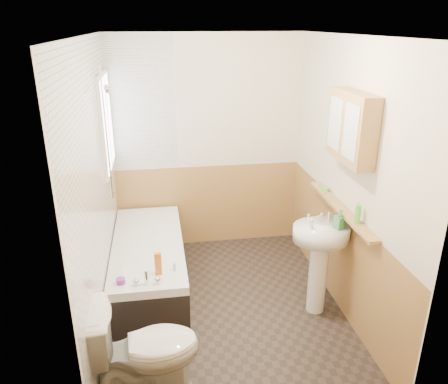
{
  "coord_description": "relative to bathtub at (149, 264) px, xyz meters",
  "views": [
    {
      "loc": [
        -0.58,
        -3.51,
        2.6
      ],
      "look_at": [
        0.0,
        0.15,
        1.15
      ],
      "focal_mm": 35.0,
      "sensor_mm": 36.0,
      "label": 1
    }
  ],
  "objects": [
    {
      "name": "floor",
      "position": [
        0.73,
        -0.48,
        -0.27
      ],
      "size": [
        2.8,
        2.8,
        0.0
      ],
      "primitive_type": "plane",
      "color": "black",
      "rests_on": "ground"
    },
    {
      "name": "ceiling",
      "position": [
        0.73,
        -0.48,
        2.23
      ],
      "size": [
        2.8,
        2.8,
        0.0
      ],
      "primitive_type": "plane",
      "rotation": [
        3.14,
        0.0,
        0.0
      ],
      "color": "white",
      "rests_on": "ground"
    },
    {
      "name": "wall_back",
      "position": [
        0.73,
        0.93,
        0.98
      ],
      "size": [
        2.2,
        0.02,
        2.5
      ],
      "primitive_type": "cube",
      "color": "beige",
      "rests_on": "ground"
    },
    {
      "name": "wall_front",
      "position": [
        0.73,
        -1.89,
        0.98
      ],
      "size": [
        2.2,
        0.02,
        2.5
      ],
      "primitive_type": "cube",
      "color": "beige",
      "rests_on": "ground"
    },
    {
      "name": "wall_left",
      "position": [
        -0.38,
        -0.48,
        0.98
      ],
      "size": [
        0.02,
        2.8,
        2.5
      ],
      "primitive_type": "cube",
      "color": "beige",
      "rests_on": "ground"
    },
    {
      "name": "wall_right",
      "position": [
        1.84,
        -0.48,
        0.98
      ],
      "size": [
        0.02,
        2.8,
        2.5
      ],
      "primitive_type": "cube",
      "color": "beige",
      "rests_on": "ground"
    },
    {
      "name": "wainscot_right",
      "position": [
        1.82,
        -0.48,
        0.23
      ],
      "size": [
        0.01,
        2.8,
        1.0
      ],
      "primitive_type": "cube",
      "color": "#B18648",
      "rests_on": "wall_right"
    },
    {
      "name": "wainscot_front",
      "position": [
        0.73,
        -1.86,
        0.23
      ],
      "size": [
        2.2,
        0.01,
        1.0
      ],
      "primitive_type": "cube",
      "color": "#B18648",
      "rests_on": "wall_front"
    },
    {
      "name": "wainscot_back",
      "position": [
        0.73,
        0.91,
        0.23
      ],
      "size": [
        2.2,
        0.01,
        1.0
      ],
      "primitive_type": "cube",
      "color": "#B18648",
      "rests_on": "wall_back"
    },
    {
      "name": "tile_cladding_left",
      "position": [
        -0.36,
        -0.48,
        0.98
      ],
      "size": [
        0.01,
        2.8,
        2.5
      ],
      "primitive_type": "cube",
      "color": "white",
      "rests_on": "wall_left"
    },
    {
      "name": "tile_return_back",
      "position": [
        0.0,
        0.91,
        1.48
      ],
      "size": [
        0.75,
        0.01,
        1.5
      ],
      "primitive_type": "cube",
      "color": "white",
      "rests_on": "wall_back"
    },
    {
      "name": "window",
      "position": [
        -0.33,
        0.47,
        1.38
      ],
      "size": [
        0.03,
        0.79,
        0.99
      ],
      "color": "white",
      "rests_on": "wall_left"
    },
    {
      "name": "bathtub",
      "position": [
        0.0,
        0.0,
        0.0
      ],
      "size": [
        0.7,
        1.74,
        0.67
      ],
      "color": "black",
      "rests_on": "floor"
    },
    {
      "name": "shower_riser",
      "position": [
        -0.31,
        0.17,
        1.43
      ],
      "size": [
        0.11,
        0.08,
        1.27
      ],
      "color": "silver",
      "rests_on": "wall_left"
    },
    {
      "name": "toilet",
      "position": [
        -0.03,
        -1.42,
        0.12
      ],
      "size": [
        0.85,
        0.52,
        0.8
      ],
      "primitive_type": "imported",
      "rotation": [
        0.0,
        0.0,
        1.65
      ],
      "color": "white",
      "rests_on": "floor"
    },
    {
      "name": "sink",
      "position": [
        1.57,
        -0.64,
        0.36
      ],
      "size": [
        0.52,
        0.42,
        1.01
      ],
      "rotation": [
        0.0,
        0.0,
        -0.16
      ],
      "color": "white",
      "rests_on": "floor"
    },
    {
      "name": "pine_shelf",
      "position": [
        1.77,
        -0.55,
        0.74
      ],
      "size": [
        0.1,
        1.35,
        0.03
      ],
      "primitive_type": "cube",
      "color": "#B18648",
      "rests_on": "wall_right"
    },
    {
      "name": "medicine_cabinet",
      "position": [
        1.74,
        -0.65,
        1.51
      ],
      "size": [
        0.16,
        0.64,
        0.58
      ],
      "color": "#B18648",
      "rests_on": "wall_right"
    },
    {
      "name": "foam_can",
      "position": [
        1.77,
        -0.88,
        0.83
      ],
      "size": [
        0.06,
        0.06,
        0.16
      ],
      "primitive_type": "cylinder",
      "rotation": [
        0.0,
        0.0,
        0.25
      ],
      "color": "#59C647",
      "rests_on": "pine_shelf"
    },
    {
      "name": "green_bottle",
      "position": [
        1.77,
        -0.88,
        0.85
      ],
      "size": [
        0.05,
        0.05,
        0.2
      ],
      "primitive_type": "cone",
      "rotation": [
        0.0,
        0.0,
        -0.43
      ],
      "color": "navy",
      "rests_on": "pine_shelf"
    },
    {
      "name": "black_jar",
      "position": [
        1.77,
        -0.15,
        0.77
      ],
      "size": [
        0.09,
        0.09,
        0.05
      ],
      "primitive_type": "cylinder",
      "rotation": [
        0.0,
        0.0,
        -0.4
      ],
      "color": "#59C647",
      "rests_on": "pine_shelf"
    },
    {
      "name": "soap_bottle",
      "position": [
        1.7,
        -0.71,
        0.66
      ],
      "size": [
        0.13,
        0.2,
        0.08
      ],
      "primitive_type": "imported",
      "rotation": [
        0.0,
        0.0,
        0.31
      ],
      "color": "#388447",
      "rests_on": "sink"
    },
    {
      "name": "clear_bottle",
      "position": [
        1.45,
        -0.68,
        0.66
      ],
      "size": [
        0.04,
        0.04,
        0.09
      ],
      "primitive_type": "cylinder",
      "rotation": [
        0.0,
        0.0,
        -0.38
      ],
      "color": "silver",
      "rests_on": "sink"
    },
    {
      "name": "blue_gel",
      "position": [
        0.1,
        -0.62,
        0.36
      ],
      "size": [
        0.06,
        0.04,
        0.21
      ],
      "primitive_type": "cube",
      "rotation": [
        0.0,
        0.0,
        0.15
      ],
      "color": "orange",
      "rests_on": "bathtub"
    },
    {
      "name": "cream_jar",
      "position": [
        -0.22,
        -0.72,
        0.28
      ],
      "size": [
        0.08,
        0.08,
        0.05
      ],
      "primitive_type": "cylinder",
      "rotation": [
        0.0,
        0.0,
        -0.06
      ],
      "color": "purple",
      "rests_on": "bathtub"
    },
    {
      "name": "orange_bottle",
      "position": [
        0.24,
        -0.59,
        0.29
      ],
      "size": [
        0.03,
        0.03,
        0.08
      ],
      "primitive_type": "cylinder",
      "rotation": [
        0.0,
        0.0,
        -0.18
      ],
      "color": "silver",
      "rests_on": "bathtub"
    }
  ]
}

